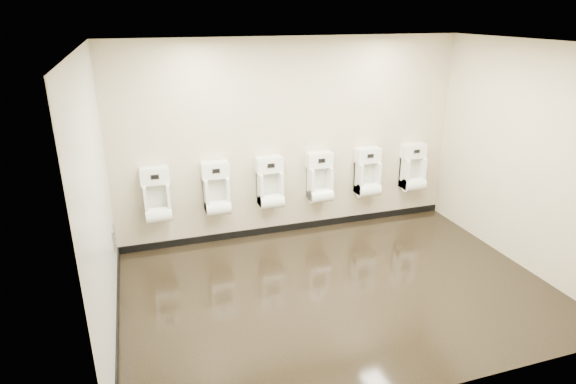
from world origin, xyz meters
name	(u,v)px	position (x,y,z in m)	size (l,w,h in m)	color
ground	(338,290)	(0.00, 0.00, 0.00)	(5.00, 3.50, 0.00)	black
ceiling	(348,44)	(0.00, 0.00, 2.80)	(5.00, 3.50, 0.00)	white
back_wall	(292,140)	(0.00, 1.75, 1.40)	(5.00, 0.02, 2.80)	#C2B593
front_wall	(436,250)	(0.00, -1.75, 1.40)	(5.00, 0.02, 2.80)	#C2B593
left_wall	(98,206)	(-2.50, 0.00, 1.40)	(0.02, 3.50, 2.80)	#C2B593
right_wall	(528,158)	(2.50, 0.00, 1.40)	(0.02, 3.50, 2.80)	#C2B593
tile_overlay_left	(98,205)	(-2.50, 0.00, 1.40)	(0.01, 3.50, 2.80)	silver
skirting_back	(292,227)	(0.00, 1.74, 0.05)	(5.00, 0.02, 0.10)	black
skirting_left	(117,326)	(-2.49, 0.00, 0.05)	(0.02, 3.50, 0.10)	black
access_panel	(114,238)	(-2.48, 1.20, 0.50)	(0.04, 0.25, 0.25)	#9E9EA3
urinal_0	(157,199)	(-1.92, 1.62, 0.78)	(0.38, 0.29, 0.71)	white
urinal_1	(217,192)	(-1.12, 1.62, 0.78)	(0.38, 0.29, 0.71)	white
urinal_2	(270,187)	(-0.36, 1.62, 0.78)	(0.38, 0.29, 0.71)	white
urinal_3	(320,181)	(0.39, 1.62, 0.78)	(0.38, 0.29, 0.71)	white
urinal_4	(368,176)	(1.16, 1.62, 0.78)	(0.38, 0.29, 0.71)	white
urinal_5	(413,171)	(1.94, 1.62, 0.78)	(0.38, 0.29, 0.71)	white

